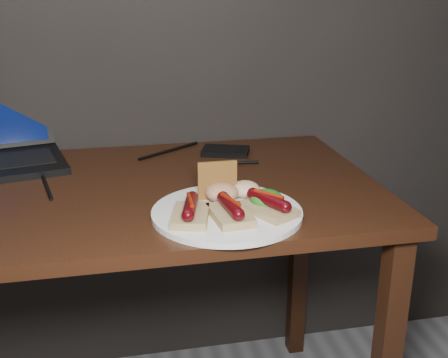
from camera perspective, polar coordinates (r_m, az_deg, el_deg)
desk at (r=1.37m, az=-14.00°, el=-4.62°), size 1.40×0.70×0.75m
hard_drive at (r=1.57m, az=0.16°, el=2.84°), size 0.15×0.12×0.02m
desk_cables at (r=1.47m, az=-14.12°, el=0.90°), size 0.96×0.39×0.01m
plate at (r=1.16m, az=0.30°, el=-3.46°), size 0.36×0.36×0.01m
bread_sausage_left at (r=1.11m, az=-3.44°, el=-3.30°), size 0.10×0.13×0.04m
bread_sausage_center at (r=1.11m, az=0.66°, el=-3.26°), size 0.08×0.12×0.04m
bread_sausage_right at (r=1.14m, az=4.54°, el=-2.67°), size 0.12×0.13×0.04m
crispbread at (r=1.21m, az=-0.67°, el=-0.14°), size 0.08×0.01×0.08m
salad_greens at (r=1.17m, az=4.32°, el=-2.03°), size 0.07×0.07×0.04m
salsa_mound at (r=1.20m, az=-0.20°, el=-1.39°), size 0.07×0.07×0.04m
coleslaw_mound at (r=1.23m, az=2.16°, el=-1.03°), size 0.06×0.06×0.04m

